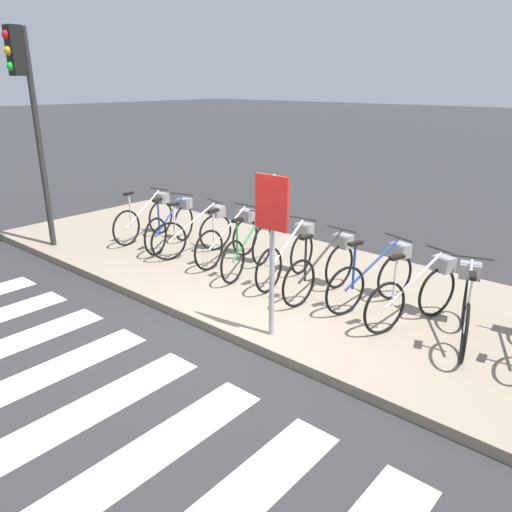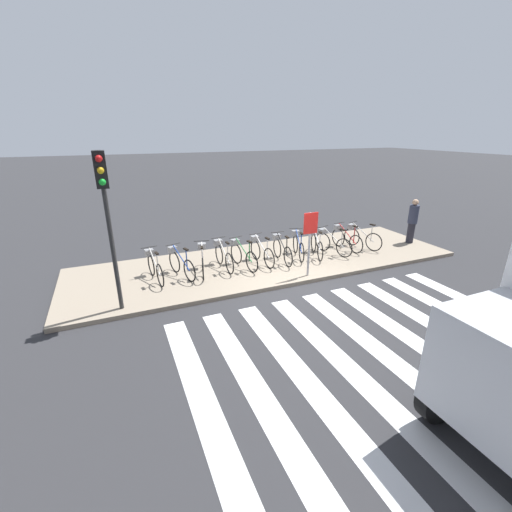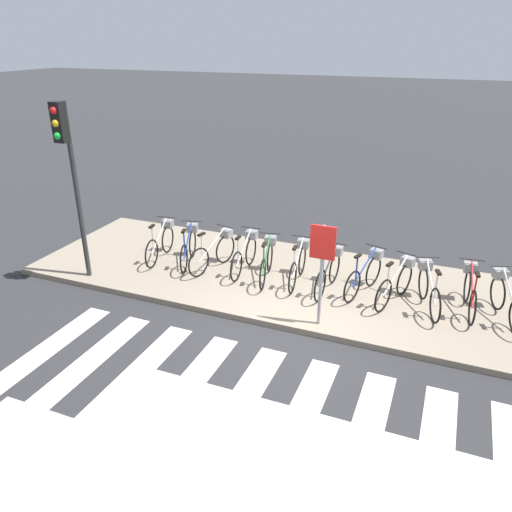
# 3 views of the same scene
# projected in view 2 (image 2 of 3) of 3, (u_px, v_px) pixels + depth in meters

# --- Properties ---
(ground_plane) EXTENTS (120.00, 120.00, 0.00)m
(ground_plane) POSITION_uv_depth(u_px,v_px,m) (297.00, 286.00, 9.68)
(ground_plane) COLOR #2D2D30
(sidewalk) EXTENTS (12.50, 3.70, 0.12)m
(sidewalk) POSITION_uv_depth(u_px,v_px,m) (270.00, 262.00, 11.26)
(sidewalk) COLOR gray
(sidewalk) RESTS_ON ground_plane
(road_crosswalk) EXTENTS (7.65, 8.00, 0.01)m
(road_crosswalk) POSITION_uv_depth(u_px,v_px,m) (436.00, 396.00, 5.69)
(road_crosswalk) COLOR silver
(road_crosswalk) RESTS_ON ground_plane
(parked_bicycle_0) EXTENTS (0.46, 1.54, 0.95)m
(parked_bicycle_0) POSITION_uv_depth(u_px,v_px,m) (154.00, 266.00, 9.65)
(parked_bicycle_0) COLOR black
(parked_bicycle_0) RESTS_ON sidewalk
(parked_bicycle_1) EXTENTS (0.59, 1.49, 0.95)m
(parked_bicycle_1) POSITION_uv_depth(u_px,v_px,m) (180.00, 262.00, 9.92)
(parked_bicycle_1) COLOR black
(parked_bicycle_1) RESTS_ON sidewalk
(parked_bicycle_2) EXTENTS (0.54, 1.51, 0.95)m
(parked_bicycle_2) POSITION_uv_depth(u_px,v_px,m) (203.00, 259.00, 10.15)
(parked_bicycle_2) COLOR black
(parked_bicycle_2) RESTS_ON sidewalk
(parked_bicycle_3) EXTENTS (0.46, 1.55, 0.95)m
(parked_bicycle_3) POSITION_uv_depth(u_px,v_px,m) (223.00, 255.00, 10.50)
(parked_bicycle_3) COLOR black
(parked_bicycle_3) RESTS_ON sidewalk
(parked_bicycle_4) EXTENTS (0.49, 1.52, 0.95)m
(parked_bicycle_4) POSITION_uv_depth(u_px,v_px,m) (242.00, 254.00, 10.58)
(parked_bicycle_4) COLOR black
(parked_bicycle_4) RESTS_ON sidewalk
(parked_bicycle_5) EXTENTS (0.46, 1.54, 0.95)m
(parked_bicycle_5) POSITION_uv_depth(u_px,v_px,m) (261.00, 250.00, 10.90)
(parked_bicycle_5) COLOR black
(parked_bicycle_5) RESTS_ON sidewalk
(parked_bicycle_6) EXTENTS (0.46, 1.55, 0.95)m
(parked_bicycle_6) POSITION_uv_depth(u_px,v_px,m) (281.00, 248.00, 11.06)
(parked_bicycle_6) COLOR black
(parked_bicycle_6) RESTS_ON sidewalk
(parked_bicycle_7) EXTENTS (0.59, 1.49, 0.95)m
(parked_bicycle_7) POSITION_uv_depth(u_px,v_px,m) (298.00, 244.00, 11.46)
(parked_bicycle_7) COLOR black
(parked_bicycle_7) RESTS_ON sidewalk
(parked_bicycle_8) EXTENTS (0.62, 1.48, 0.95)m
(parked_bicycle_8) POSITION_uv_depth(u_px,v_px,m) (316.00, 243.00, 11.56)
(parked_bicycle_8) COLOR black
(parked_bicycle_8) RESTS_ON sidewalk
(parked_bicycle_9) EXTENTS (0.62, 1.48, 0.95)m
(parked_bicycle_9) POSITION_uv_depth(u_px,v_px,m) (331.00, 241.00, 11.76)
(parked_bicycle_9) COLOR black
(parked_bicycle_9) RESTS_ON sidewalk
(parked_bicycle_10) EXTENTS (0.46, 1.54, 0.95)m
(parked_bicycle_10) POSITION_uv_depth(u_px,v_px,m) (345.00, 237.00, 12.19)
(parked_bicycle_10) COLOR black
(parked_bicycle_10) RESTS_ON sidewalk
(parked_bicycle_11) EXTENTS (0.63, 1.48, 0.95)m
(parked_bicycle_11) POSITION_uv_depth(u_px,v_px,m) (360.00, 236.00, 12.34)
(parked_bicycle_11) COLOR black
(parked_bicycle_11) RESTS_ON sidewalk
(pedestrian) EXTENTS (0.34, 0.34, 1.65)m
(pedestrian) POSITION_uv_depth(u_px,v_px,m) (413.00, 220.00, 12.71)
(pedestrian) COLOR #23232D
(pedestrian) RESTS_ON sidewalk
(traffic_light) EXTENTS (0.24, 0.40, 3.65)m
(traffic_light) POSITION_uv_depth(u_px,v_px,m) (105.00, 201.00, 7.23)
(traffic_light) COLOR #2D2D2D
(traffic_light) RESTS_ON sidewalk
(sign_post) EXTENTS (0.44, 0.07, 1.89)m
(sign_post) POSITION_uv_depth(u_px,v_px,m) (310.00, 233.00, 9.63)
(sign_post) COLOR #99999E
(sign_post) RESTS_ON sidewalk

